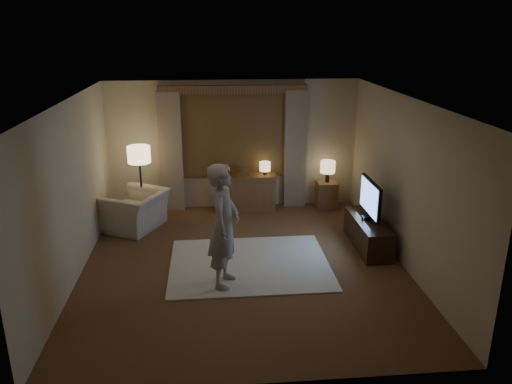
{
  "coord_description": "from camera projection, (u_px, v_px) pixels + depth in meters",
  "views": [
    {
      "loc": [
        -0.47,
        -7.08,
        3.61
      ],
      "look_at": [
        0.25,
        0.6,
        1.02
      ],
      "focal_mm": 35.0,
      "sensor_mm": 36.0,
      "label": 1
    }
  ],
  "objects": [
    {
      "name": "side_table",
      "position": [
        326.0,
        195.0,
        10.27
      ],
      "size": [
        0.4,
        0.4,
        0.56
      ],
      "primitive_type": "cube",
      "color": "brown",
      "rests_on": "floor"
    },
    {
      "name": "armchair",
      "position": [
        136.0,
        211.0,
        9.21
      ],
      "size": [
        1.33,
        1.39,
        0.7
      ],
      "primitive_type": "imported",
      "rotation": [
        0.0,
        0.0,
        -2.04
      ],
      "color": "beige",
      "rests_on": "floor"
    },
    {
      "name": "person",
      "position": [
        224.0,
        226.0,
        7.01
      ],
      "size": [
        0.6,
        0.76,
        1.81
      ],
      "primitive_type": "imported",
      "rotation": [
        0.0,
        0.0,
        1.29
      ],
      "color": "#A8A49B",
      "rests_on": "rug"
    },
    {
      "name": "floor_lamp",
      "position": [
        139.0,
        159.0,
        9.32
      ],
      "size": [
        0.43,
        0.43,
        1.47
      ],
      "color": "black",
      "rests_on": "floor"
    },
    {
      "name": "sideboard",
      "position": [
        245.0,
        193.0,
        10.14
      ],
      "size": [
        1.2,
        0.4,
        0.7
      ],
      "primitive_type": "cube",
      "color": "brown",
      "rests_on": "floor"
    },
    {
      "name": "table_lamp_side",
      "position": [
        328.0,
        167.0,
        10.08
      ],
      "size": [
        0.3,
        0.3,
        0.44
      ],
      "color": "black",
      "rests_on": "side_table"
    },
    {
      "name": "plant",
      "position": [
        225.0,
        170.0,
        9.95
      ],
      "size": [
        0.16,
        0.13,
        0.3
      ],
      "primitive_type": "imported",
      "color": "#999999",
      "rests_on": "sideboard"
    },
    {
      "name": "picture_frame",
      "position": [
        245.0,
        172.0,
        10.0
      ],
      "size": [
        0.16,
        0.02,
        0.2
      ],
      "primitive_type": "cube",
      "color": "brown",
      "rests_on": "sideboard"
    },
    {
      "name": "room",
      "position": [
        241.0,
        175.0,
        7.93
      ],
      "size": [
        5.04,
        5.54,
        2.64
      ],
      "color": "brown",
      "rests_on": "ground"
    },
    {
      "name": "rug",
      "position": [
        249.0,
        264.0,
        7.9
      ],
      "size": [
        2.5,
        2.0,
        0.02
      ],
      "primitive_type": "cube",
      "color": "beige",
      "rests_on": "floor"
    },
    {
      "name": "tv",
      "position": [
        370.0,
        199.0,
        8.25
      ],
      "size": [
        0.23,
        0.95,
        0.69
      ],
      "color": "black",
      "rests_on": "tv_stand"
    },
    {
      "name": "table_lamp_sideboard",
      "position": [
        265.0,
        167.0,
        10.01
      ],
      "size": [
        0.22,
        0.22,
        0.3
      ],
      "color": "black",
      "rests_on": "sideboard"
    },
    {
      "name": "tv_stand",
      "position": [
        368.0,
        233.0,
        8.45
      ],
      "size": [
        0.45,
        1.4,
        0.5
      ],
      "primitive_type": "cube",
      "color": "black",
      "rests_on": "floor"
    }
  ]
}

